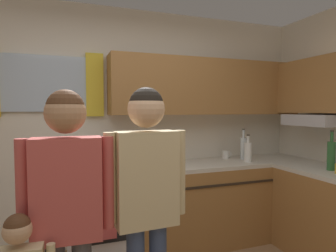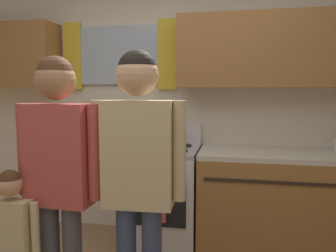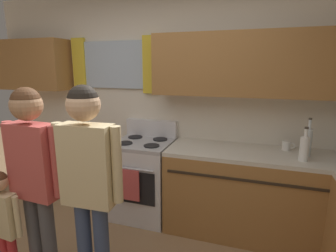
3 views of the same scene
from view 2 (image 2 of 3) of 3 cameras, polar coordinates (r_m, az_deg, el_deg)
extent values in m
cube|color=silver|center=(3.31, 2.82, 4.10)|extent=(4.60, 0.10, 2.60)
cube|color=silver|center=(3.41, -8.28, 11.74)|extent=(0.79, 0.03, 0.56)
cube|color=yellow|center=(3.59, -15.83, 11.29)|extent=(0.18, 0.04, 0.66)
cube|color=yellow|center=(3.27, -0.08, 12.04)|extent=(0.18, 0.04, 0.66)
cube|color=#9E6B38|center=(3.82, -25.65, 10.60)|extent=(1.04, 0.32, 0.63)
cube|color=#9E6B38|center=(3.15, 23.70, 11.75)|extent=(2.32, 0.32, 0.63)
cube|color=#9E6B38|center=(3.17, 25.22, -12.64)|extent=(2.10, 0.62, 0.86)
cube|color=beige|center=(3.06, 25.61, -4.61)|extent=(2.10, 0.62, 0.04)
cube|color=silver|center=(3.13, -0.91, -12.23)|extent=(0.64, 0.62, 0.86)
cube|color=black|center=(2.83, -2.28, -13.23)|extent=(0.52, 0.01, 0.36)
cylinder|color=#ADADB2|center=(2.74, -2.42, -9.06)|extent=(0.52, 0.02, 0.02)
cube|color=#ADADB2|center=(3.02, -0.92, -4.11)|extent=(0.64, 0.62, 0.04)
cube|color=silver|center=(3.27, 0.07, -1.20)|extent=(0.64, 0.08, 0.20)
cylinder|color=black|center=(2.93, -4.55, -3.97)|extent=(0.17, 0.17, 0.01)
cylinder|color=black|center=(2.86, 1.64, -4.20)|extent=(0.17, 0.17, 0.01)
cylinder|color=black|center=(3.19, -3.22, -3.13)|extent=(0.17, 0.17, 0.01)
cylinder|color=black|center=(3.12, 2.47, -3.31)|extent=(0.17, 0.17, 0.01)
cube|color=#CC4C4C|center=(2.78, -2.45, -12.69)|extent=(0.20, 0.02, 0.34)
cube|color=#BF4C47|center=(1.93, -18.14, -4.67)|extent=(0.37, 0.17, 0.56)
cylinder|color=#BF4C47|center=(1.83, -12.41, -4.43)|extent=(0.07, 0.07, 0.51)
cylinder|color=#BF4C47|center=(2.05, -23.28, -3.63)|extent=(0.07, 0.07, 0.51)
sphere|color=#A87A56|center=(1.90, -18.56, 7.46)|extent=(0.22, 0.22, 0.22)
sphere|color=#4C2D19|center=(1.90, -18.59, 8.28)|extent=(0.20, 0.20, 0.20)
cube|color=#D1BC8C|center=(1.78, -5.10, -4.79)|extent=(0.37, 0.17, 0.57)
cylinder|color=#D1BC8C|center=(1.74, 1.93, -4.27)|extent=(0.07, 0.07, 0.52)
cylinder|color=#D1BC8C|center=(1.84, -11.76, -3.83)|extent=(0.07, 0.07, 0.52)
sphere|color=#DBAD84|center=(1.75, -5.23, 8.63)|extent=(0.22, 0.22, 0.22)
sphere|color=black|center=(1.75, -5.24, 9.53)|extent=(0.20, 0.20, 0.20)
cube|color=#D1BC8C|center=(2.08, -24.96, -15.86)|extent=(0.23, 0.11, 0.34)
cylinder|color=#D1BC8C|center=(1.99, -21.60, -16.31)|extent=(0.04, 0.04, 0.32)
sphere|color=tan|center=(2.00, -25.31, -8.93)|extent=(0.13, 0.13, 0.13)
sphere|color=#4C2D19|center=(2.00, -25.33, -8.46)|extent=(0.12, 0.12, 0.12)
camera|label=1|loc=(0.95, -77.24, 5.71)|focal=30.92mm
camera|label=3|loc=(0.68, 81.37, 28.57)|focal=28.38mm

